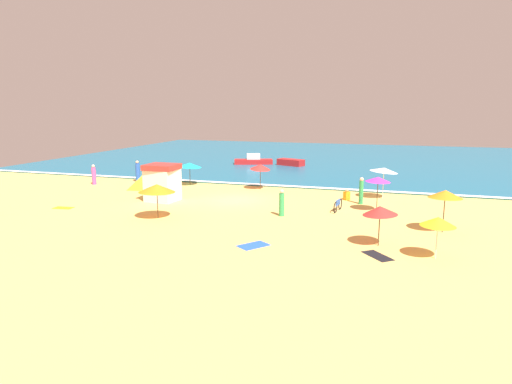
% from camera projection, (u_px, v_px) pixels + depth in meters
% --- Properties ---
extents(ground_plane, '(60.00, 60.00, 0.00)m').
position_uv_depth(ground_plane, '(235.00, 200.00, 31.98)').
color(ground_plane, '#EDBC60').
extents(ocean_water, '(60.00, 44.00, 0.10)m').
position_uv_depth(ocean_water, '(310.00, 157.00, 58.17)').
color(ocean_water, '#146B93').
rests_on(ocean_water, ground_plane).
extents(wave_breaker_foam, '(57.00, 0.70, 0.01)m').
position_uv_depth(wave_breaker_foam, '(261.00, 184.00, 37.86)').
color(wave_breaker_foam, white).
rests_on(wave_breaker_foam, ocean_water).
extents(lifeguard_cabana, '(2.19, 2.01, 2.62)m').
position_uv_depth(lifeguard_cabana, '(162.00, 182.00, 31.64)').
color(lifeguard_cabana, white).
rests_on(lifeguard_cabana, ground_plane).
extents(beach_umbrella_0, '(1.96, 1.97, 2.31)m').
position_uv_depth(beach_umbrella_0, '(445.00, 194.00, 23.56)').
color(beach_umbrella_0, '#4C3823').
rests_on(beach_umbrella_0, ground_plane).
extents(beach_umbrella_1, '(2.01, 1.99, 2.01)m').
position_uv_depth(beach_umbrella_1, '(380.00, 210.00, 21.33)').
color(beach_umbrella_1, '#4C3823').
rests_on(beach_umbrella_1, ground_plane).
extents(beach_umbrella_2, '(2.33, 2.32, 2.13)m').
position_uv_depth(beach_umbrella_2, '(260.00, 167.00, 35.89)').
color(beach_umbrella_2, '#4C3823').
rests_on(beach_umbrella_2, ground_plane).
extents(beach_umbrella_3, '(3.07, 3.07, 2.10)m').
position_uv_depth(beach_umbrella_3, '(157.00, 188.00, 26.59)').
color(beach_umbrella_3, '#4C3823').
rests_on(beach_umbrella_3, ground_plane).
extents(beach_umbrella_4, '(1.96, 1.95, 1.90)m').
position_uv_depth(beach_umbrella_4, '(438.00, 222.00, 19.52)').
color(beach_umbrella_4, silver).
rests_on(beach_umbrella_4, ground_plane).
extents(beach_umbrella_5, '(2.12, 2.11, 2.26)m').
position_uv_depth(beach_umbrella_5, '(378.00, 179.00, 28.31)').
color(beach_umbrella_5, '#4C3823').
rests_on(beach_umbrella_5, ground_plane).
extents(beach_umbrella_6, '(2.34, 2.32, 2.36)m').
position_uv_depth(beach_umbrella_6, '(384.00, 170.00, 32.25)').
color(beach_umbrella_6, silver).
rests_on(beach_umbrella_6, ground_plane).
extents(beach_umbrella_7, '(2.03, 2.01, 1.99)m').
position_uv_depth(beach_umbrella_7, '(190.00, 165.00, 37.72)').
color(beach_umbrella_7, '#4C3823').
rests_on(beach_umbrella_7, ground_plane).
extents(beach_tent, '(2.72, 2.64, 1.45)m').
position_uv_depth(beach_tent, '(147.00, 180.00, 36.18)').
color(beach_tent, yellow).
rests_on(beach_tent, ground_plane).
extents(parked_bicycle, '(0.33, 1.81, 0.76)m').
position_uv_depth(parked_bicycle, '(338.00, 205.00, 28.72)').
color(parked_bicycle, black).
rests_on(parked_bicycle, ground_plane).
extents(beachgoer_0, '(0.45, 0.45, 1.66)m').
position_uv_depth(beachgoer_0, '(282.00, 203.00, 27.33)').
color(beachgoer_0, green).
rests_on(beachgoer_0, ground_plane).
extents(beachgoer_1, '(0.50, 0.50, 1.90)m').
position_uv_depth(beachgoer_1, '(138.00, 172.00, 39.66)').
color(beachgoer_1, blue).
rests_on(beachgoer_1, ground_plane).
extents(beachgoer_2, '(0.52, 0.52, 0.83)m').
position_uv_depth(beachgoer_2, '(347.00, 195.00, 32.09)').
color(beachgoer_2, orange).
rests_on(beachgoer_2, ground_plane).
extents(beachgoer_4, '(0.37, 0.37, 1.86)m').
position_uv_depth(beachgoer_4, '(361.00, 191.00, 30.67)').
color(beachgoer_4, green).
rests_on(beachgoer_4, ground_plane).
extents(beachgoer_5, '(0.52, 0.52, 1.66)m').
position_uv_depth(beachgoer_5, '(146.00, 175.00, 38.60)').
color(beachgoer_5, '#D84CA5').
rests_on(beachgoer_5, ground_plane).
extents(beachgoer_6, '(0.45, 0.45, 1.72)m').
position_uv_depth(beachgoer_6, '(94.00, 175.00, 38.30)').
color(beachgoer_6, '#D84CA5').
rests_on(beachgoer_6, ground_plane).
extents(beach_towel_0, '(1.63, 1.75, 0.01)m').
position_uv_depth(beach_towel_0, '(253.00, 245.00, 21.65)').
color(beach_towel_0, blue).
rests_on(beach_towel_0, ground_plane).
extents(beach_towel_1, '(1.36, 0.84, 0.01)m').
position_uv_depth(beach_towel_1, '(63.00, 208.00, 29.62)').
color(beach_towel_1, orange).
rests_on(beach_towel_1, ground_plane).
extents(beach_towel_2, '(1.57, 1.67, 0.01)m').
position_uv_depth(beach_towel_2, '(377.00, 256.00, 20.16)').
color(beach_towel_2, black).
rests_on(beach_towel_2, ground_plane).
extents(small_boat_0, '(3.22, 2.24, 0.70)m').
position_uv_depth(small_boat_0, '(291.00, 162.00, 49.91)').
color(small_boat_0, red).
rests_on(small_boat_0, ocean_water).
extents(small_boat_1, '(4.53, 2.74, 1.19)m').
position_uv_depth(small_boat_1, '(253.00, 161.00, 51.14)').
color(small_boat_1, red).
rests_on(small_boat_1, ocean_water).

